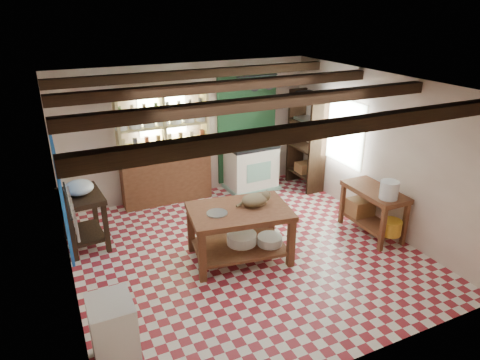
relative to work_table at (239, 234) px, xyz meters
name	(u,v)px	position (x,y,z in m)	size (l,w,h in m)	color
floor	(244,252)	(0.14, 0.13, -0.42)	(5.00, 5.00, 0.02)	maroon
ceiling	(245,85)	(0.14, 0.13, 2.19)	(5.00, 5.00, 0.02)	#46464B
wall_back	(189,131)	(0.14, 2.63, 0.89)	(5.00, 0.04, 2.60)	beige
wall_front	(357,261)	(0.14, -2.37, 0.89)	(5.00, 0.04, 2.60)	beige
wall_left	(61,207)	(-2.36, 0.13, 0.89)	(0.04, 5.00, 2.60)	beige
wall_right	(378,151)	(2.64, 0.13, 0.89)	(0.04, 5.00, 2.60)	beige
ceiling_beams	(245,93)	(0.14, 0.13, 2.07)	(5.00, 3.80, 0.15)	black
blue_wall_patch	(61,194)	(-2.33, 1.03, 0.69)	(0.04, 1.40, 1.60)	#1754B2
green_wall_patch	(247,127)	(1.39, 2.60, 0.84)	(1.30, 0.04, 2.30)	#1A4322
window_back	(162,114)	(-0.36, 2.61, 1.29)	(0.90, 0.02, 0.80)	silver
window_right	(341,131)	(2.62, 1.13, 0.99)	(0.02, 1.30, 1.20)	silver
utensil_rail	(69,211)	(-2.30, -1.07, 1.37)	(0.06, 0.90, 0.28)	black
pot_rack	(257,85)	(1.39, 2.18, 1.77)	(0.86, 0.12, 0.36)	black
shelving_unit	(165,148)	(-0.41, 2.44, 0.69)	(1.70, 0.34, 2.20)	tan
tall_rack	(306,141)	(2.42, 1.93, 0.59)	(0.40, 0.86, 2.00)	black
work_table	(239,234)	(0.00, 0.00, 0.00)	(1.46, 0.97, 0.83)	brown
stove	(251,167)	(1.34, 2.28, 0.07)	(0.99, 0.67, 0.97)	white
prep_table	(84,220)	(-2.06, 1.39, 0.03)	(0.61, 0.88, 0.89)	black
white_cabinet	(114,333)	(-2.08, -1.30, -0.01)	(0.45, 0.54, 0.80)	white
right_counter	(372,212)	(2.32, -0.26, -0.01)	(0.56, 1.12, 0.80)	brown
cat	(255,200)	(0.25, 0.01, 0.50)	(0.40, 0.31, 0.18)	#8E7952
steel_tray	(217,213)	(-0.35, 0.00, 0.42)	(0.30, 0.30, 0.02)	#96959C
basin_large	(242,238)	(0.06, 0.04, -0.12)	(0.46, 0.46, 0.16)	white
basin_small	(270,240)	(0.43, -0.17, -0.13)	(0.38, 0.38, 0.13)	white
kettle_left	(240,141)	(1.09, 2.27, 0.67)	(0.20, 0.20, 0.23)	#96959C
kettle_right	(256,139)	(1.44, 2.28, 0.65)	(0.16, 0.16, 0.20)	black
enamel_bowl	(79,188)	(-2.06, 1.39, 0.59)	(0.44, 0.44, 0.22)	white
white_bucket	(389,190)	(2.27, -0.60, 0.53)	(0.28, 0.28, 0.28)	white
wicker_basket	(360,207)	(2.33, 0.04, -0.06)	(0.41, 0.33, 0.29)	#94643C
yellow_tub	(391,227)	(2.31, -0.71, -0.08)	(0.33, 0.33, 0.24)	gold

